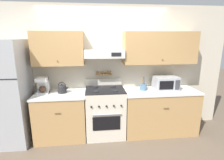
{
  "coord_description": "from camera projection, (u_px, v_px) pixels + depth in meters",
  "views": [
    {
      "loc": [
        -0.22,
        -2.87,
        1.92
      ],
      "look_at": [
        0.13,
        0.28,
        1.15
      ],
      "focal_mm": 28.0,
      "sensor_mm": 36.0,
      "label": 1
    }
  ],
  "objects": [
    {
      "name": "tea_kettle",
      "position": [
        62.0,
        89.0,
        3.31
      ],
      "size": [
        0.21,
        0.16,
        0.21
      ],
      "color": "#232326",
      "rests_on": "counter_left"
    },
    {
      "name": "wall_back",
      "position": [
        109.0,
        63.0,
        3.55
      ],
      "size": [
        5.2,
        0.46,
        2.55
      ],
      "color": "beige",
      "rests_on": "ground_plane"
    },
    {
      "name": "refrigerator",
      "position": [
        5.0,
        93.0,
        3.13
      ],
      "size": [
        0.78,
        0.76,
        1.89
      ],
      "color": "#ADAFB5",
      "rests_on": "ground_plane"
    },
    {
      "name": "microwave",
      "position": [
        166.0,
        83.0,
        3.53
      ],
      "size": [
        0.46,
        0.36,
        0.26
      ],
      "color": "#ADAFB5",
      "rests_on": "counter_right"
    },
    {
      "name": "counter_right",
      "position": [
        159.0,
        111.0,
        3.6
      ],
      "size": [
        1.48,
        0.69,
        0.9
      ],
      "color": "tan",
      "rests_on": "ground_plane"
    },
    {
      "name": "counter_left",
      "position": [
        62.0,
        115.0,
        3.39
      ],
      "size": [
        0.96,
        0.69,
        0.9
      ],
      "color": "tan",
      "rests_on": "ground_plane"
    },
    {
      "name": "utensil_crock",
      "position": [
        143.0,
        87.0,
        3.48
      ],
      "size": [
        0.13,
        0.13,
        0.28
      ],
      "color": "slate",
      "rests_on": "counter_right"
    },
    {
      "name": "ground_plane",
      "position": [
        107.0,
        143.0,
        3.25
      ],
      "size": [
        16.0,
        16.0,
        0.0
      ],
      "primitive_type": "plane",
      "color": "brown"
    },
    {
      "name": "stove_range",
      "position": [
        105.0,
        112.0,
        3.48
      ],
      "size": [
        0.74,
        0.68,
        1.09
      ],
      "color": "beige",
      "rests_on": "ground_plane"
    },
    {
      "name": "coffee_maker",
      "position": [
        43.0,
        85.0,
        3.28
      ],
      "size": [
        0.21,
        0.21,
        0.31
      ],
      "color": "white",
      "rests_on": "counter_left"
    }
  ]
}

